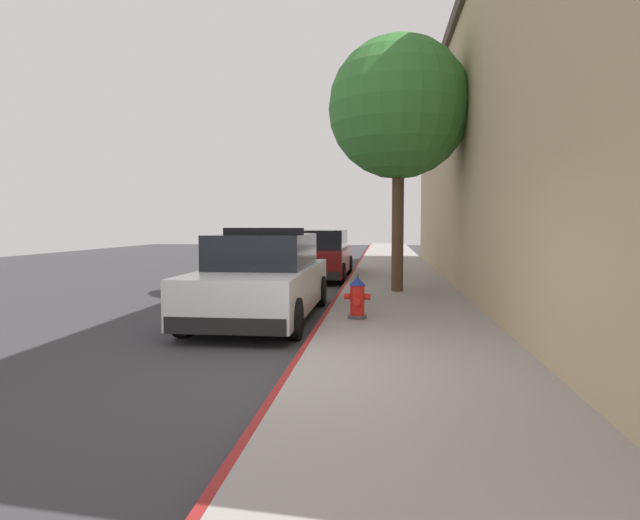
{
  "coord_description": "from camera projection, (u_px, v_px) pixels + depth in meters",
  "views": [
    {
      "loc": [
        0.96,
        -5.83,
        1.74
      ],
      "look_at": [
        -0.35,
        5.25,
        1.0
      ],
      "focal_mm": 30.05,
      "sensor_mm": 36.0,
      "label": 1
    }
  ],
  "objects": [
    {
      "name": "ground_plane",
      "position": [
        200.0,
        284.0,
        16.46
      ],
      "size": [
        29.5,
        60.0,
        0.2
      ],
      "primitive_type": "cube",
      "color": "#353538"
    },
    {
      "name": "street_tree",
      "position": [
        399.0,
        109.0,
        12.44
      ],
      "size": [
        3.29,
        3.29,
        5.93
      ],
      "color": "brown",
      "rests_on": "sidewalk_pavement"
    },
    {
      "name": "parked_car_silver_ahead",
      "position": [
        319.0,
        256.0,
        17.29
      ],
      "size": [
        1.94,
        4.84,
        1.56
      ],
      "color": "maroon",
      "rests_on": "ground"
    },
    {
      "name": "storefront_building",
      "position": [
        573.0,
        152.0,
        13.62
      ],
      "size": [
        6.22,
        24.08,
        7.14
      ],
      "color": "tan",
      "rests_on": "ground"
    },
    {
      "name": "police_cruiser",
      "position": [
        263.0,
        279.0,
        9.86
      ],
      "size": [
        1.94,
        4.84,
        1.68
      ],
      "color": "white",
      "rests_on": "ground"
    },
    {
      "name": "fire_hydrant",
      "position": [
        357.0,
        298.0,
        8.97
      ],
      "size": [
        0.44,
        0.4,
        0.76
      ],
      "color": "#4C4C51",
      "rests_on": "sidewalk_pavement"
    },
    {
      "name": "curb_painted_edge",
      "position": [
        349.0,
        280.0,
        15.92
      ],
      "size": [
        0.08,
        60.0,
        0.16
      ],
      "primitive_type": "cube",
      "color": "maroon",
      "rests_on": "ground"
    },
    {
      "name": "sidewalk_pavement",
      "position": [
        397.0,
        281.0,
        15.75
      ],
      "size": [
        2.77,
        60.0,
        0.16
      ],
      "primitive_type": "cube",
      "color": "gray",
      "rests_on": "ground"
    }
  ]
}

